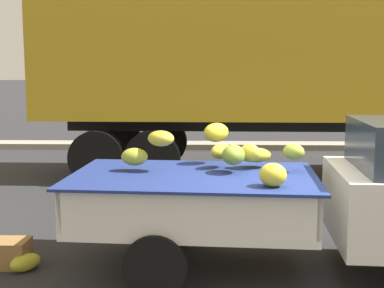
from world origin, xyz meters
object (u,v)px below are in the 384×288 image
(semi_trailer, at_px, (328,55))
(produce_crate, at_px, (6,253))
(pickup_truck, at_px, (368,196))
(fallen_banana_bunch_near_tailgate, at_px, (25,262))

(semi_trailer, distance_m, produce_crate, 7.59)
(pickup_truck, height_order, produce_crate, pickup_truck)
(pickup_truck, height_order, semi_trailer, semi_trailer)
(semi_trailer, relative_size, fallen_banana_bunch_near_tailgate, 33.11)
(pickup_truck, relative_size, produce_crate, 9.36)
(semi_trailer, xyz_separation_m, fallen_banana_bunch_near_tailgate, (-4.53, -5.50, -2.44))
(pickup_truck, height_order, fallen_banana_bunch_near_tailgate, pickup_truck)
(pickup_truck, bearing_deg, produce_crate, -177.86)
(fallen_banana_bunch_near_tailgate, height_order, produce_crate, produce_crate)
(semi_trailer, bearing_deg, pickup_truck, -97.04)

